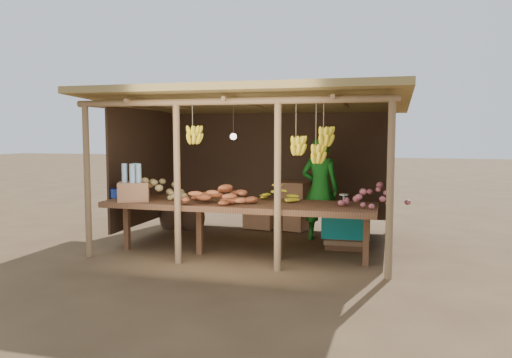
# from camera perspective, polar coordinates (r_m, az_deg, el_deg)

# --- Properties ---
(ground) EXTENTS (60.00, 60.00, 0.00)m
(ground) POSITION_cam_1_polar(r_m,az_deg,el_deg) (8.20, -0.00, -7.33)
(ground) COLOR brown
(ground) RESTS_ON ground
(stall_structure) EXTENTS (4.70, 3.50, 2.43)m
(stall_structure) POSITION_cam_1_polar(r_m,az_deg,el_deg) (7.96, 0.33, 6.16)
(stall_structure) COLOR #8F6D49
(stall_structure) RESTS_ON ground
(counter) EXTENTS (3.90, 1.05, 0.80)m
(counter) POSITION_cam_1_polar(r_m,az_deg,el_deg) (7.17, -2.02, -3.15)
(counter) COLOR brown
(counter) RESTS_ON ground
(potato_heap) EXTENTS (1.05, 0.70, 0.37)m
(potato_heap) POSITION_cam_1_polar(r_m,az_deg,el_deg) (7.73, -11.38, -0.81)
(potato_heap) COLOR tan
(potato_heap) RESTS_ON counter
(sweet_potato_heap) EXTENTS (1.07, 0.67, 0.36)m
(sweet_potato_heap) POSITION_cam_1_polar(r_m,az_deg,el_deg) (6.89, -4.04, -1.47)
(sweet_potato_heap) COLOR #A24F29
(sweet_potato_heap) RESTS_ON counter
(onion_heap) EXTENTS (1.03, 0.83, 0.36)m
(onion_heap) POSITION_cam_1_polar(r_m,az_deg,el_deg) (6.83, 13.41, -1.67)
(onion_heap) COLOR #A85259
(onion_heap) RESTS_ON counter
(banana_pile) EXTENTS (0.64, 0.54, 0.35)m
(banana_pile) POSITION_cam_1_polar(r_m,az_deg,el_deg) (7.23, 2.20, -1.21)
(banana_pile) COLOR yellow
(banana_pile) RESTS_ON counter
(tomato_basin) EXTENTS (0.39, 0.39, 0.20)m
(tomato_basin) POSITION_cam_1_polar(r_m,az_deg,el_deg) (8.00, -14.93, -1.40)
(tomato_basin) COLOR navy
(tomato_basin) RESTS_ON counter
(bottle_box) EXTENTS (0.54, 0.49, 0.55)m
(bottle_box) POSITION_cam_1_polar(r_m,az_deg,el_deg) (7.48, -13.81, -0.84)
(bottle_box) COLOR #A06C47
(bottle_box) RESTS_ON counter
(vendor) EXTENTS (0.64, 0.43, 1.72)m
(vendor) POSITION_cam_1_polar(r_m,az_deg,el_deg) (8.40, 7.32, -1.13)
(vendor) COLOR #19731B
(vendor) RESTS_ON ground
(tarp_crate) EXTENTS (0.76, 0.66, 0.86)m
(tarp_crate) POSITION_cam_1_polar(r_m,az_deg,el_deg) (7.95, 10.37, -5.21)
(tarp_crate) COLOR brown
(tarp_crate) RESTS_ON ground
(carton_stack) EXTENTS (1.22, 0.54, 0.88)m
(carton_stack) POSITION_cam_1_polar(r_m,az_deg,el_deg) (9.23, 2.96, -3.46)
(carton_stack) COLOR #A06C47
(carton_stack) RESTS_ON ground
(burlap_sacks) EXTENTS (0.88, 0.46, 0.63)m
(burlap_sacks) POSITION_cam_1_polar(r_m,az_deg,el_deg) (9.44, -8.46, -4.03)
(burlap_sacks) COLOR #442F1F
(burlap_sacks) RESTS_ON ground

